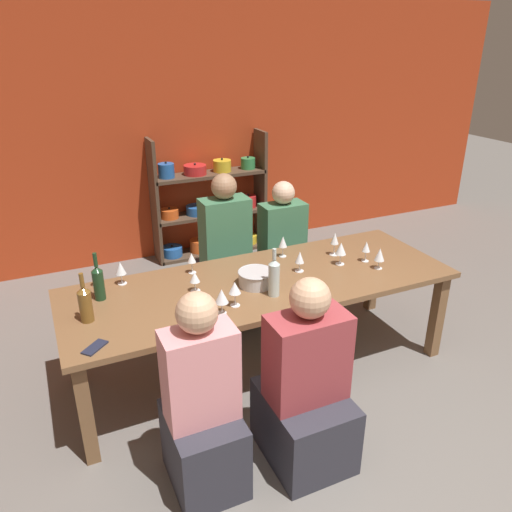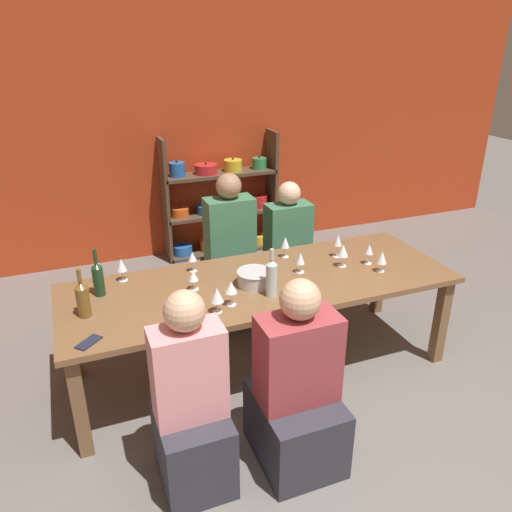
{
  "view_description": "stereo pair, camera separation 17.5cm",
  "coord_description": "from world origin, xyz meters",
  "px_view_note": "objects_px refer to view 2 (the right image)",
  "views": [
    {
      "loc": [
        -1.28,
        -1.41,
        2.3
      ],
      "look_at": [
        0.06,
        1.5,
        0.88
      ],
      "focal_mm": 35.0,
      "sensor_mm": 36.0,
      "label": 1
    },
    {
      "loc": [
        -1.12,
        -1.48,
        2.3
      ],
      "look_at": [
        0.06,
        1.5,
        0.88
      ],
      "focal_mm": 35.0,
      "sensor_mm": 36.0,
      "label": 2
    }
  ],
  "objects_px": {
    "shelf_unit": "(220,205)",
    "wine_glass_red_a": "(217,296)",
    "mixing_bowl": "(255,277)",
    "person_far_b": "(287,262)",
    "wine_bottle_dark": "(98,278)",
    "person_near_a": "(296,398)",
    "wine_glass_red_e": "(382,258)",
    "wine_glass_empty_a": "(192,257)",
    "wine_glass_white_e": "(121,266)",
    "wine_glass_red_f": "(97,266)",
    "wine_glass_white_d": "(193,276)",
    "wine_glass_red_d": "(231,288)",
    "dining_table": "(261,290)",
    "wine_glass_white_a": "(300,259)",
    "wine_glass_white_c": "(369,250)",
    "person_near_b": "(191,416)",
    "wine_bottle_amber": "(271,277)",
    "wine_glass_white_b": "(285,243)",
    "cell_phone": "(89,342)",
    "wine_glass_red_b": "(343,251)",
    "person_far_a": "(230,266)",
    "wine_bottle_green": "(83,299)"
  },
  "relations": [
    {
      "from": "shelf_unit",
      "to": "wine_glass_red_a",
      "type": "bearing_deg",
      "value": -107.86
    },
    {
      "from": "wine_bottle_amber",
      "to": "wine_glass_red_b",
      "type": "relative_size",
      "value": 1.92
    },
    {
      "from": "wine_glass_white_c",
      "to": "person_near_b",
      "type": "relative_size",
      "value": 0.13
    },
    {
      "from": "wine_bottle_amber",
      "to": "wine_glass_white_d",
      "type": "distance_m",
      "value": 0.53
    },
    {
      "from": "wine_glass_red_f",
      "to": "wine_glass_white_d",
      "type": "bearing_deg",
      "value": -30.88
    },
    {
      "from": "wine_bottle_green",
      "to": "wine_glass_red_e",
      "type": "relative_size",
      "value": 1.98
    },
    {
      "from": "person_near_b",
      "to": "person_near_a",
      "type": "bearing_deg",
      "value": -5.47
    },
    {
      "from": "mixing_bowl",
      "to": "person_near_a",
      "type": "relative_size",
      "value": 0.21
    },
    {
      "from": "wine_glass_red_b",
      "to": "wine_glass_white_e",
      "type": "xyz_separation_m",
      "value": [
        -1.55,
        0.35,
        -0.01
      ]
    },
    {
      "from": "mixing_bowl",
      "to": "person_far_b",
      "type": "bearing_deg",
      "value": 52.77
    },
    {
      "from": "wine_glass_white_a",
      "to": "wine_glass_white_e",
      "type": "bearing_deg",
      "value": 164.58
    },
    {
      "from": "shelf_unit",
      "to": "wine_bottle_green",
      "type": "xyz_separation_m",
      "value": [
        -1.58,
        -2.27,
        0.29
      ]
    },
    {
      "from": "wine_glass_red_b",
      "to": "wine_glass_red_e",
      "type": "distance_m",
      "value": 0.28
    },
    {
      "from": "wine_bottle_green",
      "to": "cell_phone",
      "type": "distance_m",
      "value": 0.34
    },
    {
      "from": "wine_glass_white_d",
      "to": "cell_phone",
      "type": "bearing_deg",
      "value": -150.09
    },
    {
      "from": "wine_bottle_dark",
      "to": "wine_glass_white_b",
      "type": "distance_m",
      "value": 1.4
    },
    {
      "from": "wine_glass_red_a",
      "to": "wine_glass_red_e",
      "type": "xyz_separation_m",
      "value": [
        1.28,
        0.12,
        -0.01
      ]
    },
    {
      "from": "wine_bottle_dark",
      "to": "wine_glass_red_a",
      "type": "height_order",
      "value": "wine_bottle_dark"
    },
    {
      "from": "wine_glass_white_a",
      "to": "wine_glass_red_f",
      "type": "height_order",
      "value": "wine_glass_red_f"
    },
    {
      "from": "wine_glass_white_d",
      "to": "person_near_a",
      "type": "xyz_separation_m",
      "value": [
        0.33,
        -0.92,
        -0.41
      ]
    },
    {
      "from": "wine_bottle_dark",
      "to": "wine_glass_red_f",
      "type": "xyz_separation_m",
      "value": [
        0.01,
        0.2,
        -0.0
      ]
    },
    {
      "from": "person_near_a",
      "to": "wine_bottle_green",
      "type": "bearing_deg",
      "value": 141.41
    },
    {
      "from": "wine_glass_empty_a",
      "to": "wine_glass_white_e",
      "type": "xyz_separation_m",
      "value": [
        -0.49,
        0.04,
        0.0
      ]
    },
    {
      "from": "wine_glass_white_e",
      "to": "person_far_b",
      "type": "distance_m",
      "value": 1.61
    },
    {
      "from": "wine_glass_white_b",
      "to": "person_near_a",
      "type": "bearing_deg",
      "value": -111.37
    },
    {
      "from": "wine_glass_empty_a",
      "to": "person_far_b",
      "type": "bearing_deg",
      "value": 26.48
    },
    {
      "from": "wine_bottle_dark",
      "to": "wine_glass_red_a",
      "type": "distance_m",
      "value": 0.82
    },
    {
      "from": "wine_glass_red_d",
      "to": "wine_glass_white_c",
      "type": "xyz_separation_m",
      "value": [
        1.16,
        0.22,
        -0.01
      ]
    },
    {
      "from": "wine_bottle_dark",
      "to": "person_near_a",
      "type": "distance_m",
      "value": 1.48
    },
    {
      "from": "wine_glass_red_b",
      "to": "wine_glass_white_b",
      "type": "relative_size",
      "value": 1.03
    },
    {
      "from": "wine_glass_red_d",
      "to": "person_near_b",
      "type": "bearing_deg",
      "value": -126.74
    },
    {
      "from": "person_far_a",
      "to": "cell_phone",
      "type": "bearing_deg",
      "value": 43.8
    },
    {
      "from": "mixing_bowl",
      "to": "wine_glass_red_d",
      "type": "relative_size",
      "value": 1.48
    },
    {
      "from": "wine_bottle_green",
      "to": "wine_glass_empty_a",
      "type": "xyz_separation_m",
      "value": [
        0.78,
        0.37,
        -0.01
      ]
    },
    {
      "from": "mixing_bowl",
      "to": "wine_bottle_dark",
      "type": "distance_m",
      "value": 1.03
    },
    {
      "from": "person_near_b",
      "to": "wine_bottle_amber",
      "type": "bearing_deg",
      "value": 39.93
    },
    {
      "from": "wine_glass_red_a",
      "to": "person_far_a",
      "type": "bearing_deg",
      "value": 67.64
    },
    {
      "from": "wine_glass_red_a",
      "to": "wine_glass_red_b",
      "type": "bearing_deg",
      "value": 16.03
    },
    {
      "from": "wine_glass_red_a",
      "to": "person_far_b",
      "type": "distance_m",
      "value": 1.55
    },
    {
      "from": "wine_glass_white_a",
      "to": "wine_glass_white_e",
      "type": "distance_m",
      "value": 1.26
    },
    {
      "from": "shelf_unit",
      "to": "wine_glass_red_a",
      "type": "distance_m",
      "value": 2.67
    },
    {
      "from": "wine_glass_red_d",
      "to": "wine_bottle_dark",
      "type": "bearing_deg",
      "value": 149.64
    },
    {
      "from": "wine_bottle_amber",
      "to": "wine_glass_white_a",
      "type": "xyz_separation_m",
      "value": [
        0.33,
        0.25,
        -0.03
      ]
    },
    {
      "from": "wine_glass_red_b",
      "to": "wine_bottle_amber",
      "type": "bearing_deg",
      "value": -161.19
    },
    {
      "from": "wine_bottle_dark",
      "to": "person_far_b",
      "type": "relative_size",
      "value": 0.28
    },
    {
      "from": "wine_glass_white_b",
      "to": "wine_glass_white_d",
      "type": "xyz_separation_m",
      "value": [
        -0.8,
        -0.26,
        -0.02
      ]
    },
    {
      "from": "dining_table",
      "to": "wine_glass_white_a",
      "type": "height_order",
      "value": "wine_glass_white_a"
    },
    {
      "from": "wine_glass_white_e",
      "to": "wine_glass_red_d",
      "type": "bearing_deg",
      "value": -45.65
    },
    {
      "from": "wine_glass_white_e",
      "to": "wine_glass_white_b",
      "type": "bearing_deg",
      "value": -2.25
    },
    {
      "from": "wine_bottle_dark",
      "to": "wine_glass_white_d",
      "type": "xyz_separation_m",
      "value": [
        0.6,
        -0.15,
        -0.03
      ]
    }
  ]
}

